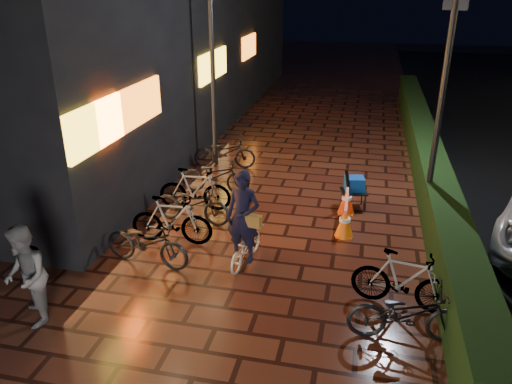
% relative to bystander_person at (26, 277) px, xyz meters
% --- Properties ---
extents(ground, '(80.00, 80.00, 0.00)m').
position_rel_bystander_person_xyz_m(ground, '(3.49, 1.03, -0.86)').
color(ground, '#381911').
rests_on(ground, ground).
extents(hedge, '(0.70, 20.00, 1.00)m').
position_rel_bystander_person_xyz_m(hedge, '(6.79, 9.03, -0.36)').
color(hedge, black).
rests_on(hedge, ground).
extents(bystander_person, '(1.02, 1.06, 1.72)m').
position_rel_bystander_person_xyz_m(bystander_person, '(0.00, 0.00, 0.00)').
color(bystander_person, slate).
rests_on(bystander_person, ground).
extents(lamp_post_hedge, '(0.47, 0.19, 4.93)m').
position_rel_bystander_person_xyz_m(lamp_post_hedge, '(6.52, 5.22, 1.85)').
color(lamp_post_hedge, black).
rests_on(lamp_post_hedge, ground).
extents(lamp_post_sf, '(0.48, 0.14, 4.99)m').
position_rel_bystander_person_xyz_m(lamp_post_sf, '(0.65, 8.05, 1.89)').
color(lamp_post_sf, black).
rests_on(lamp_post_sf, ground).
extents(cyclist, '(0.74, 1.43, 1.96)m').
position_rel_bystander_person_xyz_m(cyclist, '(2.92, 2.51, -0.13)').
color(cyclist, silver).
rests_on(cyclist, ground).
extents(traffic_barrier, '(0.43, 1.60, 0.64)m').
position_rel_bystander_person_xyz_m(traffic_barrier, '(4.75, 4.70, -0.54)').
color(traffic_barrier, orange).
rests_on(traffic_barrier, ground).
extents(cart_assembly, '(0.70, 0.74, 1.16)m').
position_rel_bystander_person_xyz_m(cart_assembly, '(4.87, 5.59, -0.27)').
color(cart_assembly, black).
rests_on(cart_assembly, ground).
extents(parked_bikes_storefront, '(2.14, 6.48, 1.05)m').
position_rel_bystander_person_xyz_m(parked_bikes_storefront, '(1.19, 4.59, -0.37)').
color(parked_bikes_storefront, black).
rests_on(parked_bikes_storefront, ground).
extents(parked_bikes_hedge, '(1.87, 1.65, 1.05)m').
position_rel_bystander_person_xyz_m(parked_bikes_hedge, '(5.87, 1.27, -0.36)').
color(parked_bikes_hedge, black).
rests_on(parked_bikes_hedge, ground).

